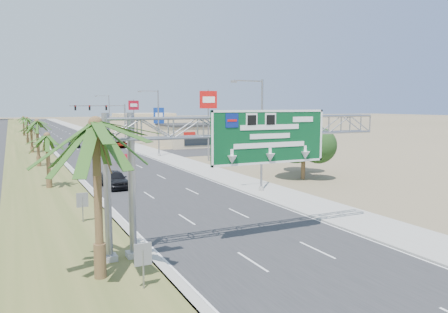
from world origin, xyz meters
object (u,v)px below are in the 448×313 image
Objects in this scene: signal_mast at (114,121)px; car_far at (74,143)px; palm_near at (95,125)px; pole_sign_blue at (159,117)px; pole_sign_red_near at (208,104)px; pole_sign_red_far at (134,109)px; car_left_lane at (115,179)px; car_mid_lane at (124,160)px; sign_gantry at (241,136)px; store_building at (209,135)px; car_right_lane at (120,144)px.

signal_mast reaches higher than car_far.
palm_near is 65.07m from pole_sign_blue.
pole_sign_red_far is (-3.03, 28.96, -0.85)m from pole_sign_red_near.
car_far is (1.86, 43.40, -0.09)m from car_left_lane.
car_far reaches higher than car_mid_lane.
signal_mast is at bearing 82.89° from car_mid_lane.
pole_sign_red_far is (-3.73, 4.18, 1.50)m from pole_sign_blue.
sign_gantry is at bearing -99.25° from pole_sign_red_far.
store_building reaches higher than car_right_lane.
pole_sign_red_far reaches higher than store_building.
palm_near reaches higher than car_left_lane.
car_left_lane is 16.54m from car_mid_lane.
palm_near is 66.04m from store_building.
car_left_lane is at bearing -113.23° from pole_sign_blue.
car_left_lane is 43.44m from car_far.
pole_sign_red_near is at bearing -84.04° from pole_sign_red_far.
palm_near is 65.83m from car_far.
store_building is at bearing -19.31° from pole_sign_blue.
car_right_lane is (-16.50, 3.07, -1.31)m from store_building.
pole_sign_red_near is (21.49, 36.37, 0.95)m from palm_near.
car_left_lane reaches higher than car_right_lane.
sign_gantry is 20.70m from car_left_lane.
sign_gantry reaches higher than car_mid_lane.
sign_gantry is 0.93× the size of store_building.
pole_sign_blue reaches higher than car_far.
car_mid_lane is 23.92m from car_right_lane.
car_right_lane is 0.50× the size of pole_sign_red_near.
car_right_lane is at bearing 105.37° from pole_sign_red_near.
signal_mast reaches higher than car_left_lane.
car_left_lane is at bearing -84.67° from car_far.
car_left_lane is at bearing -137.94° from pole_sign_red_near.
store_building is 4.41× the size of car_mid_lane.
store_building is at bearing 46.26° from car_mid_lane.
store_building is 3.55× the size of car_far.
car_right_lane is at bearing -83.57° from signal_mast.
signal_mast is 43.38m from car_left_lane.
car_mid_lane is 0.80× the size of car_far.
pole_sign_red_near reaches higher than signal_mast.
pole_sign_red_far is (4.09, 1.36, 2.18)m from signal_mast.
sign_gantry is 3.45× the size of car_left_lane.
pole_sign_red_near is (13.35, 34.44, 1.82)m from sign_gantry.
car_mid_lane is (4.58, 15.90, -0.16)m from car_left_lane.
car_mid_lane is (-21.33, -20.36, -1.33)m from store_building.
signal_mast is 8.35m from pole_sign_blue.
car_mid_lane is at bearing -76.55° from car_far.
car_mid_lane is at bearing 71.04° from car_left_lane.
pole_sign_red_far reaches higher than sign_gantry.
pole_sign_blue is at bearing -48.19° from pole_sign_red_far.
car_mid_lane is (-4.50, -26.33, -4.18)m from signal_mast.
car_right_lane is at bearing -131.46° from pole_sign_red_far.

